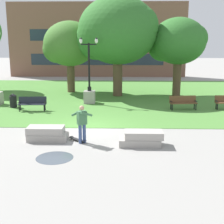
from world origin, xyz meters
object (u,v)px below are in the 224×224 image
Objects in this scene: skateboard at (78,140)px; trash_bin at (13,100)px; concrete_block_center at (47,134)px; park_bench_far_left at (183,102)px; park_bench_near_left at (32,103)px; person_skateboarder at (82,122)px; concrete_block_left at (141,138)px; lamp_post_right at (89,90)px.

skateboard is 0.93× the size of trash_bin.
skateboard is at bearing -6.10° from concrete_block_center.
park_bench_far_left is 1.93× the size of trash_bin.
skateboard is 7.35m from park_bench_near_left.
concrete_block_center is 1.90× the size of trash_bin.
concrete_block_center is 1.07× the size of person_skateboarder.
skateboard is 0.49× the size of park_bench_near_left.
park_bench_near_left is (-3.81, 6.27, 0.45)m from skateboard.
person_skateboarder is (-2.62, 0.23, 0.67)m from concrete_block_left.
concrete_block_center is 6.56m from park_bench_near_left.
concrete_block_center is 0.96× the size of concrete_block_left.
concrete_block_left is 9.47m from park_bench_near_left.
skateboard is 0.48× the size of park_bench_far_left.
park_bench_far_left is (5.83, 7.12, -0.44)m from person_skateboarder.
skateboard is 9.04m from trash_bin.
concrete_block_left is 8.02m from park_bench_far_left.
skateboard is 0.19× the size of lamp_post_right.
concrete_block_center is at bearing 173.90° from skateboard.
skateboard is at bearing -131.38° from park_bench_far_left.
park_bench_far_left is at bearing 48.62° from skateboard.
concrete_block_center is at bearing 172.09° from concrete_block_left.
skateboard is (1.43, -0.15, -0.22)m from concrete_block_center.
park_bench_far_left is at bearing -1.66° from trash_bin.
lamp_post_right is at bearing 82.86° from concrete_block_center.
concrete_block_left reaches higher than skateboard.
concrete_block_center is at bearing -138.05° from park_bench_far_left.
lamp_post_right is (-3.20, 9.34, 0.68)m from concrete_block_left.
trash_bin is (-5.40, 7.24, 0.42)m from skateboard.
skateboard is at bearing -53.25° from trash_bin.
concrete_block_left is 11.28m from trash_bin.
park_bench_near_left is 0.99× the size of park_bench_far_left.
person_skateboarder is 7.66m from park_bench_near_left.
park_bench_near_left is 1.87m from trash_bin.
concrete_block_center reaches higher than skateboard.
trash_bin reaches higher than park_bench_far_left.
trash_bin is at bearing 119.30° from concrete_block_center.
park_bench_near_left is 9.91m from park_bench_far_left.
concrete_block_center is at bearing -60.70° from trash_bin.
trash_bin reaches higher than concrete_block_left.
person_skateboarder is 0.92× the size of park_bench_far_left.
park_bench_far_left is at bearing 3.68° from park_bench_near_left.
park_bench_far_left is at bearing 66.36° from concrete_block_left.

